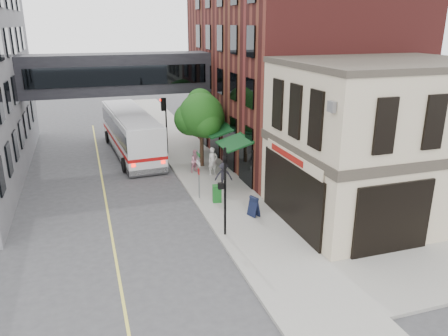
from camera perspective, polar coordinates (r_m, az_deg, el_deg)
ground at (r=20.36m, az=0.83°, el=-11.59°), size 120.00×120.00×0.00m
sidewalk_main at (r=33.21m, az=-3.68°, el=0.66°), size 4.00×60.00×0.15m
corner_building at (r=24.50m, az=19.61°, el=3.23°), size 10.19×8.12×8.45m
brick_building at (r=35.49m, az=8.57°, el=13.05°), size 13.76×18.00×14.00m
skyway_bridge at (r=34.98m, az=-13.72°, el=11.87°), size 14.00×3.18×3.00m
traffic_signal_near at (r=20.92m, az=0.06°, el=-1.71°), size 0.44×0.22×4.60m
traffic_signal_far at (r=34.88m, az=-7.82°, el=6.93°), size 0.53×0.28×4.50m
street_sign_pole at (r=25.81m, az=-3.33°, el=-0.26°), size 0.08×0.75×3.00m
street_tree at (r=31.55m, az=-3.12°, el=6.93°), size 3.80×3.20×5.60m
lane_marking at (r=28.56m, az=-15.36°, el=-3.15°), size 0.12×40.00×0.01m
bus at (r=36.16m, az=-12.09°, el=4.76°), size 3.73×12.73×3.38m
pedestrian_a at (r=30.12m, az=-1.46°, el=0.89°), size 0.79×0.61×1.93m
pedestrian_b at (r=30.74m, az=-3.71°, el=0.93°), size 0.99×0.92×1.63m
pedestrian_c at (r=27.54m, az=-0.06°, el=-1.02°), size 1.27×0.97×1.73m
newspaper_box at (r=25.67m, az=-0.93°, el=-3.36°), size 0.59×0.55×1.02m
sandwich_board at (r=23.86m, az=3.92°, el=-5.02°), size 0.60×0.73×1.11m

